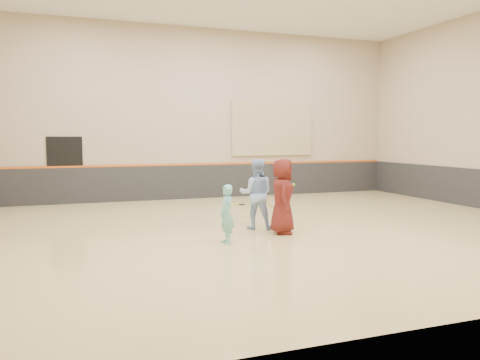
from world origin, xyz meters
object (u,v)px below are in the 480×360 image
object	(u,v)px
spare_racket	(234,203)
young_man	(282,196)
girl	(227,214)
instructor	(256,194)

from	to	relation	value
spare_racket	young_man	bearing A→B (deg)	-95.26
girl	young_man	size ratio (longest dim) A/B	0.71
young_man	spare_racket	distance (m)	4.70
instructor	spare_racket	size ratio (longest dim) A/B	2.31
girl	instructor	distance (m)	1.72
young_man	spare_racket	bearing A→B (deg)	16.63
instructor	spare_racket	bearing A→B (deg)	-78.83
instructor	spare_racket	xyz separation A→B (m)	(0.77, 3.88, -0.79)
girl	young_man	distance (m)	1.60
spare_racket	girl	bearing A→B (deg)	-110.47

